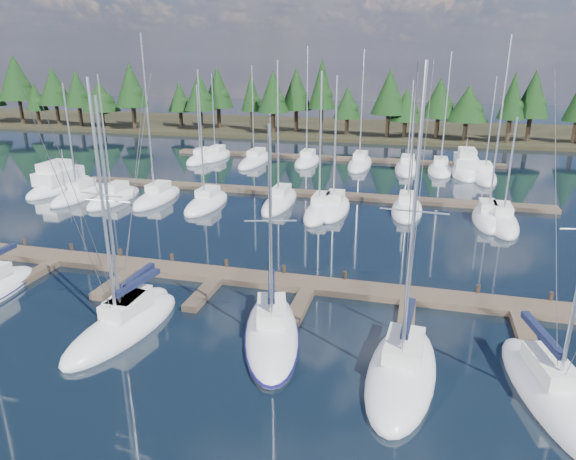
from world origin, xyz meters
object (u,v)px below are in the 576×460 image
(front_sailboat_5, at_px, (402,371))
(motor_yacht_right, at_px, (465,169))
(front_sailboat_3, at_px, (124,326))
(front_sailboat_4, at_px, (272,333))
(motor_yacht_left, at_px, (60,184))
(main_dock, at_px, (217,279))
(front_sailboat_6, at_px, (550,392))
(front_sailboat_2, at_px, (127,321))

(front_sailboat_5, height_order, motor_yacht_right, front_sailboat_5)
(front_sailboat_3, bearing_deg, motor_yacht_right, 66.05)
(front_sailboat_4, height_order, motor_yacht_left, front_sailboat_4)
(motor_yacht_right, bearing_deg, motor_yacht_left, -156.12)
(main_dock, relative_size, front_sailboat_4, 3.73)
(front_sailboat_4, relative_size, front_sailboat_6, 0.84)
(front_sailboat_3, xyz_separation_m, front_sailboat_4, (7.74, 1.37, -0.02))
(motor_yacht_left, relative_size, motor_yacht_right, 0.98)
(front_sailboat_3, xyz_separation_m, motor_yacht_right, (19.93, 44.88, 0.27))
(front_sailboat_5, bearing_deg, main_dock, 147.84)
(motor_yacht_left, bearing_deg, front_sailboat_5, -34.51)
(front_sailboat_3, xyz_separation_m, front_sailboat_6, (20.59, -0.45, 0.01))
(front_sailboat_4, bearing_deg, front_sailboat_3, -169.97)
(front_sailboat_3, height_order, motor_yacht_right, front_sailboat_3)
(front_sailboat_5, relative_size, motor_yacht_right, 1.39)
(front_sailboat_2, height_order, front_sailboat_4, front_sailboat_2)
(front_sailboat_5, bearing_deg, motor_yacht_right, 83.05)
(front_sailboat_4, distance_m, motor_yacht_left, 39.57)
(front_sailboat_5, distance_m, motor_yacht_left, 46.01)
(front_sailboat_2, relative_size, motor_yacht_right, 1.24)
(front_sailboat_4, height_order, front_sailboat_5, front_sailboat_5)
(main_dock, height_order, front_sailboat_2, front_sailboat_2)
(front_sailboat_3, bearing_deg, front_sailboat_6, -1.26)
(front_sailboat_5, height_order, front_sailboat_6, front_sailboat_5)
(motor_yacht_left, distance_m, motor_yacht_right, 47.50)
(main_dock, bearing_deg, front_sailboat_6, -22.60)
(front_sailboat_3, height_order, front_sailboat_4, front_sailboat_3)
(front_sailboat_6, bearing_deg, motor_yacht_left, 149.38)
(front_sailboat_4, bearing_deg, motor_yacht_right, 74.35)
(front_sailboat_4, bearing_deg, motor_yacht_left, 142.16)
(main_dock, height_order, motor_yacht_right, motor_yacht_right)
(front_sailboat_5, bearing_deg, front_sailboat_3, 178.31)
(main_dock, distance_m, motor_yacht_right, 41.63)
(front_sailboat_3, relative_size, motor_yacht_left, 1.35)
(front_sailboat_3, height_order, front_sailboat_5, front_sailboat_5)
(front_sailboat_5, distance_m, motor_yacht_right, 45.64)
(front_sailboat_4, xyz_separation_m, front_sailboat_5, (6.66, -1.79, 0.02))
(front_sailboat_2, bearing_deg, motor_yacht_left, 132.95)
(motor_yacht_left, height_order, motor_yacht_right, motor_yacht_right)
(front_sailboat_4, xyz_separation_m, motor_yacht_right, (12.19, 43.51, 0.29))
(front_sailboat_2, xyz_separation_m, front_sailboat_3, (0.19, -0.60, 0.01))
(front_sailboat_3, distance_m, front_sailboat_4, 7.86)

